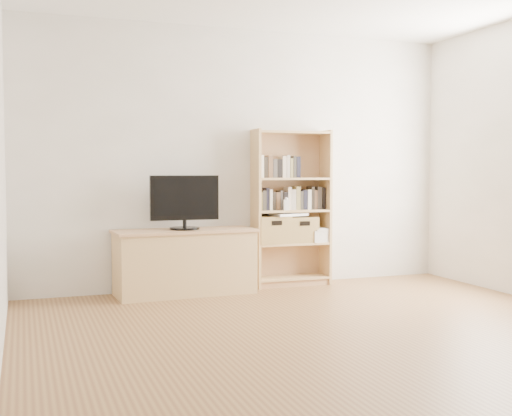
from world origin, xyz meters
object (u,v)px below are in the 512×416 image
tv_stand (185,263)px  basket_left (272,230)px  television (185,202)px  baby_monitor (286,205)px  laptop (288,214)px  bookshelf (291,208)px  basket_right (300,229)px

tv_stand → basket_left: 0.98m
television → basket_left: television is taller
baby_monitor → laptop: size_ratio=0.31×
tv_stand → television: 0.58m
bookshelf → television: bookshelf is taller
television → basket_left: 0.98m
bookshelf → television: bearing=-173.5°
tv_stand → bookshelf: 1.25m
tv_stand → television: television is taller
baby_monitor → basket_right: size_ratio=0.34×
baby_monitor → laptop: baby_monitor is taller
tv_stand → laptop: laptop is taller
tv_stand → laptop: 1.19m
basket_left → basket_right: bearing=-1.4°
television → basket_right: size_ratio=2.06×
laptop → television: bearing=173.8°
television → basket_right: television is taller
television → laptop: bearing=6.8°
bookshelf → basket_right: bearing=-2.6°
tv_stand → baby_monitor: baby_monitor is taller
tv_stand → television: bearing=0.0°
basket_left → bookshelf: bearing=-0.2°
basket_left → laptop: 0.23m
baby_monitor → basket_left: (-0.12, 0.09, -0.25)m
bookshelf → laptop: size_ratio=4.63×
basket_right → laptop: 0.21m
tv_stand → basket_left: bearing=3.4°
basket_left → basket_right: 0.31m
basket_right → laptop: (-0.14, -0.00, 0.16)m
bookshelf → television: (-1.14, -0.10, 0.08)m
laptop → bookshelf: bearing=1.7°
bookshelf → baby_monitor: (-0.09, -0.09, 0.04)m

